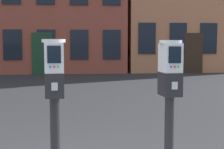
# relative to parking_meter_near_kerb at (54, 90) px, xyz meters

# --- Properties ---
(parking_meter_near_kerb) EXTENTS (0.23, 0.26, 1.51)m
(parking_meter_near_kerb) POSITION_rel_parking_meter_near_kerb_xyz_m (0.00, 0.00, 0.00)
(parking_meter_near_kerb) COLOR black
(parking_meter_near_kerb) RESTS_ON sidewalk_slab
(parking_meter_twin_adjacent) EXTENTS (0.23, 0.26, 1.50)m
(parking_meter_twin_adjacent) POSITION_rel_parking_meter_near_kerb_xyz_m (1.09, -0.00, -0.01)
(parking_meter_twin_adjacent) COLOR black
(parking_meter_twin_adjacent) RESTS_ON sidewalk_slab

